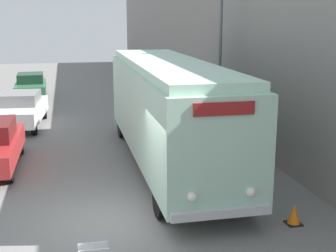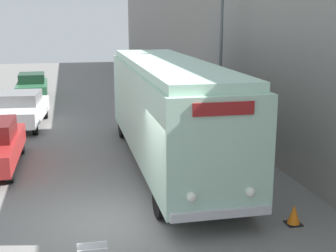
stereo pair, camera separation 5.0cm
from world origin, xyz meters
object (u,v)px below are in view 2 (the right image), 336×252
object	(u,v)px
vintage_bus	(169,108)
traffic_cone	(294,215)
parked_car_far	(32,86)
parked_car_mid	(20,109)
streetlamp	(221,40)

from	to	relation	value
vintage_bus	traffic_cone	world-z (taller)	vintage_bus
parked_car_far	traffic_cone	size ratio (longest dim) A/B	8.98
vintage_bus	parked_car_mid	size ratio (longest dim) A/B	2.29
parked_car_mid	streetlamp	bearing A→B (deg)	-23.48
vintage_bus	parked_car_far	distance (m)	15.27
traffic_cone	vintage_bus	bearing A→B (deg)	111.08
streetlamp	parked_car_mid	xyz separation A→B (m)	(-7.82, 4.26, -3.14)
parked_car_far	traffic_cone	bearing A→B (deg)	-71.22
vintage_bus	parked_car_mid	world-z (taller)	vintage_bus
streetlamp	traffic_cone	bearing A→B (deg)	-94.76
streetlamp	traffic_cone	size ratio (longest dim) A/B	12.37
streetlamp	traffic_cone	distance (m)	8.46
parked_car_mid	traffic_cone	xyz separation A→B (m)	(7.19, -11.85, -0.55)
parked_car_mid	traffic_cone	size ratio (longest dim) A/B	9.78
traffic_cone	parked_car_mid	bearing A→B (deg)	121.25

